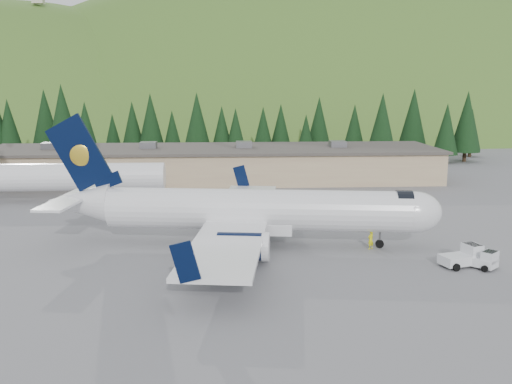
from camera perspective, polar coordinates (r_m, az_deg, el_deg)
The scene contains 9 objects.
ground at distance 54.17m, azimuth 0.38°, elevation -5.34°, with size 600.00×600.00×0.00m, color slate.
airliner at distance 53.44m, azimuth -0.78°, elevation -1.92°, with size 37.25×35.07×12.36m.
second_airliner at distance 77.87m, azimuth -19.38°, elevation 1.49°, with size 27.50×11.00×10.05m.
baggage_tug_a at distance 51.01m, azimuth 20.07°, elevation -6.08°, with size 3.77×2.82×1.82m.
baggage_tug_b at distance 50.99m, azimuth 21.57°, elevation -6.32°, with size 3.07×3.21×1.58m.
terminal_building at distance 90.79m, azimuth -4.37°, elevation 2.86°, with size 71.00×17.00×6.10m.
ramp_worker at distance 53.74m, azimuth 11.40°, elevation -4.70°, with size 0.65×0.43×1.79m, color yellow.
tree_line at distance 111.96m, azimuth -6.31°, elevation 6.70°, with size 112.61×18.33×13.90m.
hills at distance 282.90m, azimuth 8.50°, elevation -9.62°, with size 614.00×330.00×300.00m.
Camera 1 is at (-3.46, -51.93, 14.99)m, focal length 40.00 mm.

